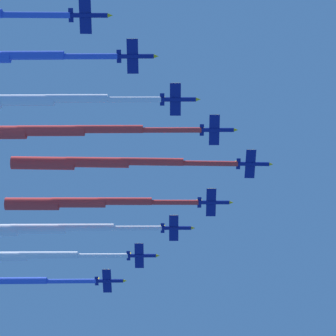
{
  "coord_description": "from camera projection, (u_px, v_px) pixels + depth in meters",
  "views": [
    {
      "loc": [
        10.1,
        120.95,
        77.83
      ],
      "look_at": [
        0.0,
        0.0,
        219.33
      ],
      "focal_mm": 74.37,
      "sensor_mm": 36.0,
      "label": 1
    }
  ],
  "objects": [
    {
      "name": "jet_lead",
      "position": [
        96.0,
        163.0,
        187.44
      ],
      "size": [
        70.76,
        11.13,
        4.34
      ],
      "color": "navy"
    },
    {
      "name": "jet_port_inner",
      "position": [
        78.0,
        203.0,
        192.86
      ],
      "size": [
        63.38,
        11.43,
        4.46
      ],
      "color": "navy"
    },
    {
      "name": "jet_starboard_inner",
      "position": [
        49.0,
        131.0,
        180.67
      ],
      "size": [
        72.62,
        12.57,
        4.38
      ],
      "color": "navy"
    },
    {
      "name": "jet_port_mid",
      "position": [
        37.0,
        229.0,
        201.36
      ],
      "size": [
        67.43,
        12.15,
        4.38
      ],
      "color": "navy"
    },
    {
      "name": "jet_starboard_mid",
      "position": [
        23.0,
        101.0,
        171.24
      ],
      "size": [
        64.43,
        11.83,
        4.37
      ],
      "color": "navy"
    }
  ]
}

